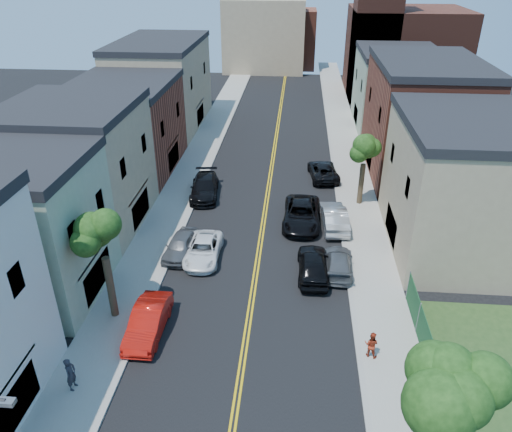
% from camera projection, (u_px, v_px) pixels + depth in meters
% --- Properties ---
extents(sidewalk_left, '(3.20, 100.00, 0.15)m').
position_uv_depth(sidewalk_left, '(199.00, 155.00, 51.71)').
color(sidewalk_left, gray).
rests_on(sidewalk_left, ground).
extents(sidewalk_right, '(3.20, 100.00, 0.15)m').
position_uv_depth(sidewalk_right, '(349.00, 160.00, 50.51)').
color(sidewalk_right, gray).
rests_on(sidewalk_right, ground).
extents(curb_left, '(0.30, 100.00, 0.15)m').
position_uv_depth(curb_left, '(215.00, 155.00, 51.58)').
color(curb_left, gray).
rests_on(curb_left, ground).
extents(curb_right, '(0.30, 100.00, 0.15)m').
position_uv_depth(curb_right, '(332.00, 159.00, 50.65)').
color(curb_right, gray).
rests_on(curb_right, ground).
extents(bldg_left_palegrn, '(9.00, 8.00, 8.50)m').
position_uv_depth(bldg_left_palegrn, '(18.00, 233.00, 29.16)').
color(bldg_left_palegrn, gray).
rests_on(bldg_left_palegrn, ground).
extents(bldg_left_tan_near, '(9.00, 10.00, 9.00)m').
position_uv_depth(bldg_left_tan_near, '(78.00, 170.00, 36.92)').
color(bldg_left_tan_near, '#998466').
rests_on(bldg_left_tan_near, ground).
extents(bldg_left_brick, '(9.00, 12.00, 8.00)m').
position_uv_depth(bldg_left_brick, '(125.00, 130.00, 46.80)').
color(bldg_left_brick, brown).
rests_on(bldg_left_brick, ground).
extents(bldg_left_tan_far, '(9.00, 16.00, 9.50)m').
position_uv_depth(bldg_left_tan_far, '(162.00, 86.00, 58.70)').
color(bldg_left_tan_far, '#998466').
rests_on(bldg_left_tan_far, ground).
extents(bldg_right_tan, '(9.00, 12.00, 9.00)m').
position_uv_depth(bldg_right_tan, '(463.00, 189.00, 33.93)').
color(bldg_right_tan, '#998466').
rests_on(bldg_right_tan, ground).
extents(bldg_right_brick, '(9.00, 14.00, 10.00)m').
position_uv_depth(bldg_right_brick, '(421.00, 121.00, 45.95)').
color(bldg_right_brick, brown).
rests_on(bldg_right_brick, ground).
extents(bldg_right_palegrn, '(9.00, 12.00, 8.50)m').
position_uv_depth(bldg_right_palegrn, '(396.00, 91.00, 58.57)').
color(bldg_right_palegrn, gray).
rests_on(bldg_right_palegrn, ground).
extents(church, '(16.20, 14.20, 22.60)m').
position_uv_depth(church, '(398.00, 45.00, 70.17)').
color(church, '#4C2319').
rests_on(church, ground).
extents(backdrop_left, '(14.00, 8.00, 12.00)m').
position_uv_depth(backdrop_left, '(264.00, 36.00, 85.38)').
color(backdrop_left, '#998466').
rests_on(backdrop_left, ground).
extents(backdrop_center, '(10.00, 8.00, 10.00)m').
position_uv_depth(backdrop_center, '(287.00, 39.00, 89.06)').
color(backdrop_center, brown).
rests_on(backdrop_center, ground).
extents(fence_right, '(0.04, 15.00, 1.90)m').
position_uv_depth(fence_right, '(438.00, 381.00, 23.19)').
color(fence_right, '#143F1E').
rests_on(fence_right, sidewalk_right).
extents(tree_left_mid, '(5.20, 5.20, 9.29)m').
position_uv_depth(tree_left_mid, '(99.00, 219.00, 25.84)').
color(tree_left_mid, '#3D301E').
rests_on(tree_left_mid, sidewalk_left).
extents(tree_right_corner, '(5.80, 5.80, 10.35)m').
position_uv_depth(tree_right_corner, '(463.00, 370.00, 15.54)').
color(tree_right_corner, '#3D301E').
rests_on(tree_right_corner, sidewalk_right).
extents(tree_right_far, '(4.40, 4.40, 8.03)m').
position_uv_depth(tree_right_far, '(366.00, 140.00, 39.05)').
color(tree_right_far, '#3D301E').
rests_on(tree_right_far, sidewalk_right).
extents(red_sedan, '(1.73, 4.87, 1.60)m').
position_uv_depth(red_sedan, '(148.00, 321.00, 27.35)').
color(red_sedan, red).
rests_on(red_sedan, ground).
extents(white_pickup, '(2.34, 4.98, 1.38)m').
position_uv_depth(white_pickup, '(203.00, 250.00, 34.10)').
color(white_pickup, white).
rests_on(white_pickup, ground).
extents(grey_car_left, '(2.21, 4.53, 1.49)m').
position_uv_depth(grey_car_left, '(181.00, 245.00, 34.54)').
color(grey_car_left, '#505356').
rests_on(grey_car_left, ground).
extents(black_car_left, '(2.86, 5.88, 1.65)m').
position_uv_depth(black_car_left, '(204.00, 187.00, 42.82)').
color(black_car_left, black).
rests_on(black_car_left, ground).
extents(grey_car_right, '(2.00, 4.60, 1.32)m').
position_uv_depth(grey_car_right, '(338.00, 262.00, 32.79)').
color(grey_car_right, '#515458').
rests_on(grey_car_right, ground).
extents(black_car_right, '(2.11, 5.04, 1.70)m').
position_uv_depth(black_car_right, '(313.00, 264.00, 32.23)').
color(black_car_right, black).
rests_on(black_car_right, ground).
extents(silver_car_right, '(2.24, 5.33, 1.71)m').
position_uv_depth(silver_car_right, '(334.00, 217.00, 37.97)').
color(silver_car_right, '#A4A7AC').
rests_on(silver_car_right, ground).
extents(dark_car_right_far, '(3.14, 5.61, 1.48)m').
position_uv_depth(dark_car_right_far, '(323.00, 171.00, 46.29)').
color(dark_car_right_far, black).
rests_on(dark_car_right_far, ground).
extents(black_suv_lane, '(2.99, 6.18, 1.69)m').
position_uv_depth(black_suv_lane, '(302.00, 214.00, 38.39)').
color(black_suv_lane, black).
rests_on(black_suv_lane, ground).
extents(pedestrian_left, '(0.48, 0.70, 1.83)m').
position_uv_depth(pedestrian_left, '(71.00, 374.00, 23.60)').
color(pedestrian_left, '#24232A').
rests_on(pedestrian_left, sidewalk_left).
extents(pedestrian_right, '(0.91, 0.81, 1.54)m').
position_uv_depth(pedestrian_right, '(371.00, 344.00, 25.58)').
color(pedestrian_right, '#9A2D17').
rests_on(pedestrian_right, sidewalk_right).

